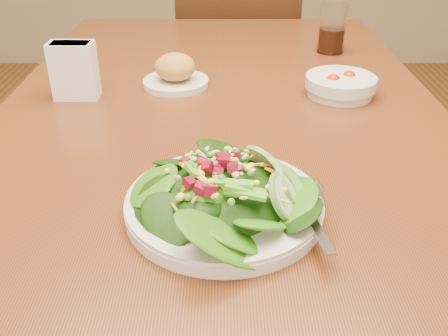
# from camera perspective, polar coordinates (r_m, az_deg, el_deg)

# --- Properties ---
(dining_table) EXTENTS (0.90, 1.40, 0.75)m
(dining_table) POSITION_cam_1_polar(r_m,az_deg,el_deg) (1.07, -0.31, 2.27)
(dining_table) COLOR #663014
(dining_table) RESTS_ON ground_plane
(chair_far) EXTENTS (0.46, 0.47, 0.97)m
(chair_far) POSITION_cam_1_polar(r_m,az_deg,el_deg) (1.97, 1.55, 11.45)
(chair_far) COLOR black
(chair_far) RESTS_ON ground_plane
(salad_plate) EXTENTS (0.28, 0.27, 0.08)m
(salad_plate) POSITION_cam_1_polar(r_m,az_deg,el_deg) (0.68, 0.81, -3.00)
(salad_plate) COLOR silver
(salad_plate) RESTS_ON dining_table
(bread_plate) EXTENTS (0.14, 0.14, 0.07)m
(bread_plate) POSITION_cam_1_polar(r_m,az_deg,el_deg) (1.12, -5.58, 10.76)
(bread_plate) COLOR silver
(bread_plate) RESTS_ON dining_table
(tomato_bowl) EXTENTS (0.15, 0.15, 0.05)m
(tomato_bowl) POSITION_cam_1_polar(r_m,az_deg,el_deg) (1.09, 13.16, 9.20)
(tomato_bowl) COLOR silver
(tomato_bowl) RESTS_ON dining_table
(drinking_glass) EXTENTS (0.07, 0.07, 0.12)m
(drinking_glass) POSITION_cam_1_polar(r_m,az_deg,el_deg) (1.37, 12.23, 14.97)
(drinking_glass) COLOR silver
(drinking_glass) RESTS_ON dining_table
(napkin_holder) EXTENTS (0.09, 0.05, 0.12)m
(napkin_holder) POSITION_cam_1_polar(r_m,az_deg,el_deg) (1.08, -16.78, 10.76)
(napkin_holder) COLOR white
(napkin_holder) RESTS_ON dining_table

